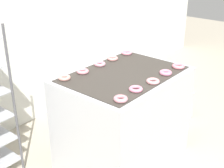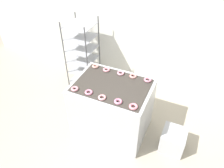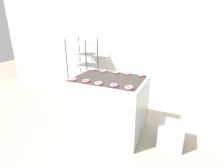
{
  "view_description": "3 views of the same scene",
  "coord_description": "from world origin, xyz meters",
  "px_view_note": "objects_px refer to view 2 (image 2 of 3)",
  "views": [
    {
      "loc": [
        -2.18,
        -0.98,
        2.11
      ],
      "look_at": [
        0.0,
        0.85,
        0.83
      ],
      "focal_mm": 50.0,
      "sensor_mm": 36.0,
      "label": 1
    },
    {
      "loc": [
        1.06,
        -1.67,
        3.13
      ],
      "look_at": [
        0.0,
        0.7,
        1.01
      ],
      "focal_mm": 35.0,
      "sensor_mm": 36.0,
      "label": 2
    },
    {
      "loc": [
        1.15,
        -1.79,
        1.87
      ],
      "look_at": [
        0.0,
        0.85,
        0.83
      ],
      "focal_mm": 28.0,
      "sensor_mm": 36.0,
      "label": 3
    }
  ],
  "objects_px": {
    "donut_near_left": "(89,92)",
    "donut_far_rightmost": "(148,80)",
    "baking_rack_cart": "(83,54)",
    "donut_far_center": "(121,73)",
    "donut_near_leftmost": "(75,89)",
    "fryer_machine": "(112,108)",
    "donut_far_leftmost": "(95,66)",
    "donut_near_center": "(102,97)",
    "glaze_bin": "(173,140)",
    "donut_near_rightmost": "(133,107)",
    "donut_far_right": "(133,76)",
    "donut_far_left": "(106,70)",
    "donut_near_right": "(118,101)"
  },
  "relations": [
    {
      "from": "donut_near_left",
      "to": "donut_far_rightmost",
      "type": "height_order",
      "value": "donut_far_rightmost"
    },
    {
      "from": "baking_rack_cart",
      "to": "donut_far_center",
      "type": "bearing_deg",
      "value": -28.49
    },
    {
      "from": "donut_near_leftmost",
      "to": "fryer_machine",
      "type": "bearing_deg",
      "value": 35.15
    },
    {
      "from": "fryer_machine",
      "to": "donut_far_leftmost",
      "type": "bearing_deg",
      "value": 144.46
    },
    {
      "from": "fryer_machine",
      "to": "donut_far_leftmost",
      "type": "xyz_separation_m",
      "value": [
        -0.46,
        0.33,
        0.51
      ]
    },
    {
      "from": "donut_far_leftmost",
      "to": "donut_far_center",
      "type": "bearing_deg",
      "value": -0.92
    },
    {
      "from": "donut_near_leftmost",
      "to": "donut_near_center",
      "type": "xyz_separation_m",
      "value": [
        0.46,
        -0.0,
        -0.0
      ]
    },
    {
      "from": "donut_near_center",
      "to": "donut_far_rightmost",
      "type": "distance_m",
      "value": 0.82
    },
    {
      "from": "glaze_bin",
      "to": "donut_near_rightmost",
      "type": "xyz_separation_m",
      "value": [
        -0.62,
        -0.33,
        0.82
      ]
    },
    {
      "from": "fryer_machine",
      "to": "donut_near_left",
      "type": "height_order",
      "value": "donut_near_left"
    },
    {
      "from": "donut_near_center",
      "to": "donut_far_right",
      "type": "xyz_separation_m",
      "value": [
        0.23,
        0.66,
        0.0
      ]
    },
    {
      "from": "donut_near_left",
      "to": "donut_far_left",
      "type": "distance_m",
      "value": 0.62
    },
    {
      "from": "baking_rack_cart",
      "to": "donut_far_leftmost",
      "type": "xyz_separation_m",
      "value": [
        0.61,
        -0.58,
        0.23
      ]
    },
    {
      "from": "donut_far_right",
      "to": "donut_near_left",
      "type": "bearing_deg",
      "value": -125.85
    },
    {
      "from": "donut_far_leftmost",
      "to": "donut_near_left",
      "type": "bearing_deg",
      "value": -70.79
    },
    {
      "from": "donut_near_left",
      "to": "donut_far_center",
      "type": "relative_size",
      "value": 0.99
    },
    {
      "from": "donut_near_leftmost",
      "to": "donut_near_center",
      "type": "distance_m",
      "value": 0.46
    },
    {
      "from": "glaze_bin",
      "to": "donut_near_center",
      "type": "distance_m",
      "value": 1.4
    },
    {
      "from": "donut_near_leftmost",
      "to": "donut_near_center",
      "type": "relative_size",
      "value": 0.97
    },
    {
      "from": "donut_near_center",
      "to": "donut_near_rightmost",
      "type": "xyz_separation_m",
      "value": [
        0.47,
        0.01,
        0.0
      ]
    },
    {
      "from": "donut_near_leftmost",
      "to": "donut_far_right",
      "type": "relative_size",
      "value": 0.97
    },
    {
      "from": "fryer_machine",
      "to": "donut_near_left",
      "type": "distance_m",
      "value": 0.64
    },
    {
      "from": "baking_rack_cart",
      "to": "donut_near_rightmost",
      "type": "relative_size",
      "value": 12.18
    },
    {
      "from": "donut_far_right",
      "to": "donut_far_rightmost",
      "type": "bearing_deg",
      "value": -0.11
    },
    {
      "from": "donut_near_right",
      "to": "donut_far_right",
      "type": "height_order",
      "value": "donut_near_right"
    },
    {
      "from": "fryer_machine",
      "to": "donut_near_center",
      "type": "bearing_deg",
      "value": -91.52
    },
    {
      "from": "donut_near_leftmost",
      "to": "donut_far_center",
      "type": "relative_size",
      "value": 0.96
    },
    {
      "from": "donut_near_right",
      "to": "glaze_bin",
      "type": "bearing_deg",
      "value": 20.92
    },
    {
      "from": "donut_far_leftmost",
      "to": "donut_far_rightmost",
      "type": "relative_size",
      "value": 0.93
    },
    {
      "from": "donut_far_center",
      "to": "donut_near_right",
      "type": "bearing_deg",
      "value": -70.64
    },
    {
      "from": "donut_near_center",
      "to": "donut_near_rightmost",
      "type": "bearing_deg",
      "value": 1.09
    },
    {
      "from": "donut_near_leftmost",
      "to": "donut_near_right",
      "type": "xyz_separation_m",
      "value": [
        0.7,
        0.01,
        -0.0
      ]
    },
    {
      "from": "fryer_machine",
      "to": "donut_far_left",
      "type": "height_order",
      "value": "donut_far_left"
    },
    {
      "from": "donut_near_center",
      "to": "donut_near_rightmost",
      "type": "relative_size",
      "value": 0.95
    },
    {
      "from": "donut_near_leftmost",
      "to": "donut_far_rightmost",
      "type": "distance_m",
      "value": 1.14
    },
    {
      "from": "donut_near_left",
      "to": "glaze_bin",
      "type": "bearing_deg",
      "value": 13.56
    },
    {
      "from": "donut_near_center",
      "to": "donut_far_leftmost",
      "type": "bearing_deg",
      "value": 124.4
    },
    {
      "from": "donut_near_center",
      "to": "donut_far_center",
      "type": "distance_m",
      "value": 0.65
    },
    {
      "from": "donut_near_left",
      "to": "donut_near_rightmost",
      "type": "bearing_deg",
      "value": -1.01
    },
    {
      "from": "donut_near_leftmost",
      "to": "donut_near_rightmost",
      "type": "xyz_separation_m",
      "value": [
        0.93,
        0.01,
        0.0
      ]
    },
    {
      "from": "donut_near_left",
      "to": "donut_far_rightmost",
      "type": "bearing_deg",
      "value": 42.15
    },
    {
      "from": "fryer_machine",
      "to": "donut_far_right",
      "type": "xyz_separation_m",
      "value": [
        0.22,
        0.33,
        0.51
      ]
    },
    {
      "from": "donut_far_left",
      "to": "donut_far_right",
      "type": "height_order",
      "value": "donut_far_left"
    },
    {
      "from": "baking_rack_cart",
      "to": "donut_near_right",
      "type": "xyz_separation_m",
      "value": [
        1.3,
        -1.22,
        0.23
      ]
    },
    {
      "from": "baking_rack_cart",
      "to": "donut_near_center",
      "type": "relative_size",
      "value": 12.86
    },
    {
      "from": "donut_near_right",
      "to": "donut_far_leftmost",
      "type": "relative_size",
      "value": 1.04
    },
    {
      "from": "donut_near_leftmost",
      "to": "donut_far_right",
      "type": "bearing_deg",
      "value": 43.65
    },
    {
      "from": "baking_rack_cart",
      "to": "donut_near_right",
      "type": "distance_m",
      "value": 1.8
    },
    {
      "from": "glaze_bin",
      "to": "donut_far_left",
      "type": "bearing_deg",
      "value": 167.02
    },
    {
      "from": "donut_near_leftmost",
      "to": "donut_far_right",
      "type": "height_order",
      "value": "donut_near_leftmost"
    }
  ]
}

